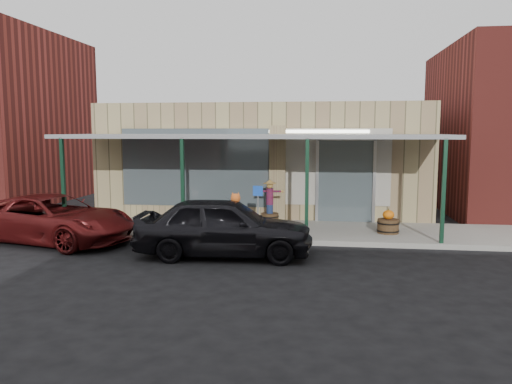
# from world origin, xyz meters

# --- Properties ---
(ground) EXTENTS (120.00, 120.00, 0.00)m
(ground) POSITION_xyz_m (0.00, 0.00, 0.00)
(ground) COLOR black
(ground) RESTS_ON ground
(sidewalk) EXTENTS (40.00, 3.20, 0.15)m
(sidewalk) POSITION_xyz_m (0.00, 3.60, 0.07)
(sidewalk) COLOR gray
(sidewalk) RESTS_ON ground
(storefront) EXTENTS (12.00, 6.25, 4.20)m
(storefront) POSITION_xyz_m (-0.00, 8.16, 2.09)
(storefront) COLOR tan
(storefront) RESTS_ON ground
(awning) EXTENTS (12.00, 3.00, 3.04)m
(awning) POSITION_xyz_m (0.00, 3.56, 3.01)
(awning) COLOR slate
(awning) RESTS_ON ground
(block_buildings_near) EXTENTS (61.00, 8.00, 8.00)m
(block_buildings_near) POSITION_xyz_m (2.01, 9.20, 3.77)
(block_buildings_near) COLOR maroon
(block_buildings_near) RESTS_ON ground
(barrel_scarecrow) EXTENTS (0.90, 0.70, 1.50)m
(barrel_scarecrow) POSITION_xyz_m (0.53, 4.19, 0.66)
(barrel_scarecrow) COLOR #513A20
(barrel_scarecrow) RESTS_ON sidewalk
(barrel_pumpkin) EXTENTS (0.81, 0.81, 0.76)m
(barrel_pumpkin) POSITION_xyz_m (4.21, 3.34, 0.42)
(barrel_pumpkin) COLOR #513A20
(barrel_pumpkin) RESTS_ON sidewalk
(handicap_sign) EXTENTS (0.30, 0.06, 1.44)m
(handicap_sign) POSITION_xyz_m (0.33, 2.76, 1.08)
(handicap_sign) COLOR gray
(handicap_sign) RESTS_ON sidewalk
(parked_sedan) EXTENTS (4.63, 2.08, 1.57)m
(parked_sedan) POSITION_xyz_m (-0.26, 0.53, 0.78)
(parked_sedan) COLOR black
(parked_sedan) RESTS_ON ground
(car_maroon) EXTENTS (5.35, 3.36, 1.38)m
(car_maroon) POSITION_xyz_m (-5.51, 1.47, 0.69)
(car_maroon) COLOR #531010
(car_maroon) RESTS_ON ground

